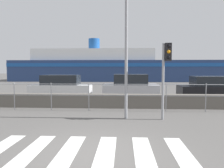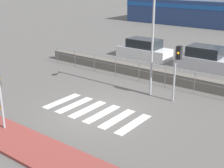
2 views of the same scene
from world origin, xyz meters
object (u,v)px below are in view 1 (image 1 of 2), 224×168
(streetlamp, at_px, (126,30))
(parked_car_white, at_px, (61,87))
(ferry_boat, at_px, (114,68))
(parked_car_black, at_px, (212,88))
(traffic_light_far, at_px, (166,64))
(parked_car_silver, at_px, (131,87))

(streetlamp, xyz_separation_m, parked_car_white, (-4.59, 6.93, -2.82))
(ferry_boat, bearing_deg, parked_car_black, -69.33)
(traffic_light_far, distance_m, parked_car_white, 9.33)
(parked_car_black, bearing_deg, parked_car_silver, -180.00)
(streetlamp, relative_size, parked_car_white, 1.30)
(parked_car_white, relative_size, parked_car_silver, 1.12)
(streetlamp, height_order, parked_car_silver, streetlamp)
(traffic_light_far, xyz_separation_m, parked_car_black, (4.51, 6.88, -1.56))
(parked_car_silver, bearing_deg, streetlamp, -93.27)
(ferry_boat, xyz_separation_m, parked_car_silver, (2.06, -20.41, -1.47))
(streetlamp, bearing_deg, ferry_boat, 93.48)
(parked_car_silver, xyz_separation_m, parked_car_black, (5.64, 0.00, -0.06))
(ferry_boat, relative_size, parked_car_black, 7.58)
(ferry_boat, distance_m, parked_car_white, 20.67)
(traffic_light_far, xyz_separation_m, parked_car_white, (-6.12, 6.88, -1.52))
(ferry_boat, xyz_separation_m, parked_car_white, (-2.93, -20.41, -1.50))
(traffic_light_far, distance_m, ferry_boat, 27.47)
(parked_car_silver, bearing_deg, ferry_boat, 95.76)
(parked_car_silver, bearing_deg, parked_car_black, 0.00)
(streetlamp, bearing_deg, parked_car_black, 48.93)
(traffic_light_far, bearing_deg, parked_car_white, 131.66)
(parked_car_white, bearing_deg, parked_car_black, 0.00)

